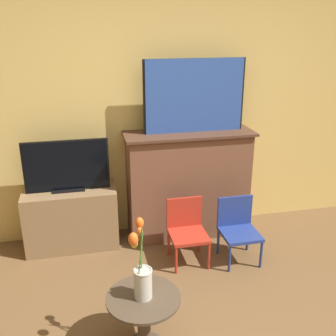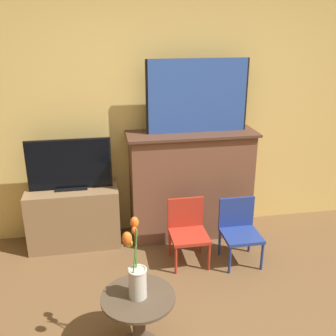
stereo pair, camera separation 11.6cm
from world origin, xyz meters
name	(u,v)px [view 1 (the left image)]	position (x,y,z in m)	size (l,w,h in m)	color
wall_back	(166,102)	(0.00, 2.13, 1.35)	(8.00, 0.06, 2.70)	#E0BC66
fireplace_mantel	(188,183)	(0.18, 1.90, 0.56)	(1.27, 0.43, 1.10)	brown
painting	(195,96)	(0.23, 1.91, 1.44)	(0.98, 0.03, 0.69)	black
tv_stand	(72,218)	(-1.00, 1.89, 0.30)	(0.88, 0.39, 0.60)	olive
tv_monitor	(67,167)	(-1.00, 1.89, 0.83)	(0.78, 0.12, 0.49)	black
chair_red	(187,228)	(0.04, 1.41, 0.32)	(0.33, 0.33, 0.59)	#B22D1E
chair_blue	(238,227)	(0.51, 1.34, 0.32)	(0.33, 0.33, 0.59)	navy
side_table	(144,315)	(-0.52, 0.42, 0.28)	(0.49, 0.49, 0.42)	#4C3D2D
vase_tulips	(142,274)	(-0.53, 0.42, 0.60)	(0.15, 0.19, 0.54)	beige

